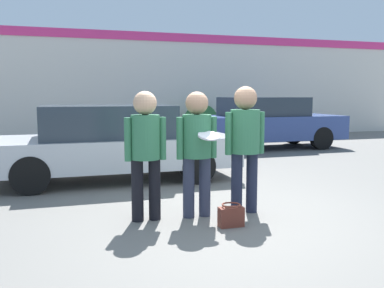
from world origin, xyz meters
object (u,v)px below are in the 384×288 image
Objects in this scene: person_right at (245,138)px; parked_car_far at (265,123)px; parked_car_near at (111,142)px; handbag at (231,216)px; person_middle_with_frisbee at (197,143)px; person_left at (145,145)px; shrub at (201,121)px.

person_right reaches higher than parked_car_far.
parked_car_far is at bearing 34.69° from parked_car_near.
parked_car_near reaches higher than handbag.
person_right is at bearing -1.94° from person_middle_with_frisbee.
parked_car_near is at bearing 106.96° from handbag.
shrub is at bearing 67.35° from person_left.
person_right is at bearing -2.52° from person_left.
parked_car_near is at bearing 116.66° from person_right.
person_middle_with_frisbee is 7.51m from parked_car_far.
person_left is 0.36× the size of parked_car_far.
person_middle_with_frisbee is 0.36× the size of parked_car_near.
person_right is (0.66, -0.02, 0.05)m from person_middle_with_frisbee.
person_right is 1.34× the size of shrub.
handbag is (0.92, -0.57, -0.83)m from person_left.
parked_car_far is (4.83, 6.20, -0.20)m from person_left.
person_left is at bearing -112.65° from shrub.
person_right is 0.37× the size of parked_car_near.
person_middle_with_frisbee is 1.29× the size of shrub.
parked_car_far is 3.61× the size of shrub.
handbag is at bearing -73.04° from parked_car_near.
person_middle_with_frisbee is at bearing 178.06° from person_right.
person_right is 3.20m from parked_car_near.
parked_car_near is (-0.77, 2.82, -0.27)m from person_middle_with_frisbee.
person_left is 1.29× the size of shrub.
person_right is at bearing -63.34° from parked_car_near.
parked_car_far is (4.17, 6.24, -0.20)m from person_middle_with_frisbee.
person_middle_with_frisbee is at bearing -123.77° from parked_car_far.
parked_car_far is (4.94, 3.42, 0.06)m from parked_car_near.
person_left is 10.18m from shrub.
parked_car_far is at bearing 60.72° from person_right.
shrub is at bearing 106.00° from parked_car_far.
parked_car_near reaches higher than shrub.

